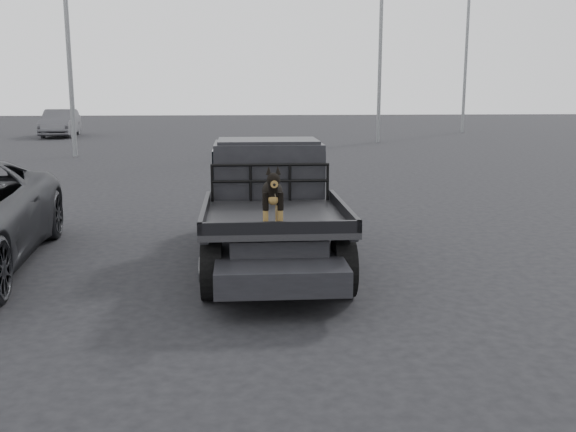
{
  "coord_description": "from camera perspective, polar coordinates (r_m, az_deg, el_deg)",
  "views": [
    {
      "loc": [
        -0.06,
        -7.25,
        2.59
      ],
      "look_at": [
        0.48,
        -0.24,
        1.2
      ],
      "focal_mm": 40.0,
      "sensor_mm": 36.0,
      "label": 1
    }
  ],
  "objects": [
    {
      "name": "dog",
      "position": [
        7.94,
        -1.41,
        1.74
      ],
      "size": [
        0.32,
        0.6,
        0.74
      ],
      "primitive_type": null,
      "color": "black",
      "rests_on": "flatbed_ute"
    },
    {
      "name": "headache_rack",
      "position": [
        9.78,
        -1.58,
        2.96
      ],
      "size": [
        1.8,
        0.08,
        0.55
      ],
      "primitive_type": null,
      "color": "black",
      "rests_on": "flatbed_ute"
    },
    {
      "name": "ute_cab",
      "position": [
        10.5,
        -1.79,
        4.44
      ],
      "size": [
        1.72,
        1.3,
        0.88
      ],
      "primitive_type": null,
      "color": "black",
      "rests_on": "flatbed_ute"
    },
    {
      "name": "ground",
      "position": [
        7.7,
        -3.78,
        -8.51
      ],
      "size": [
        120.0,
        120.0,
        0.0
      ],
      "primitive_type": "plane",
      "color": "black",
      "rests_on": "ground"
    },
    {
      "name": "flatbed_ute",
      "position": [
        9.71,
        -1.5,
        -1.5
      ],
      "size": [
        2.0,
        5.4,
        0.92
      ],
      "primitive_type": null,
      "color": "black",
      "rests_on": "ground"
    },
    {
      "name": "distant_car_a",
      "position": [
        38.37,
        -19.59,
        7.8
      ],
      "size": [
        1.98,
        4.69,
        1.51
      ],
      "primitive_type": "imported",
      "rotation": [
        0.0,
        0.0,
        0.09
      ],
      "color": "#47474C",
      "rests_on": "ground"
    }
  ]
}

